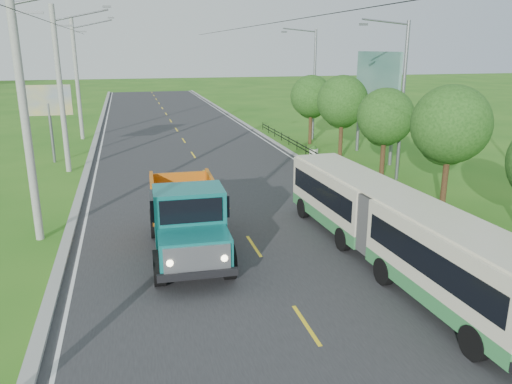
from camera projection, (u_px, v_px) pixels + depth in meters
name	position (u px, v px, depth m)	size (l,w,h in m)	color
ground	(306.00, 325.00, 14.12)	(240.00, 240.00, 0.00)	#2A6A19
road	(201.00, 167.00, 32.71)	(14.00, 120.00, 0.02)	#28282B
curb_left	(86.00, 173.00, 30.96)	(0.40, 120.00, 0.15)	#9E9E99
curb_right	(304.00, 161.00, 34.42)	(0.30, 120.00, 0.10)	#9E9E99
edge_line_left	(95.00, 173.00, 31.10)	(0.12, 120.00, 0.00)	silver
edge_line_right	(297.00, 161.00, 34.30)	(0.12, 120.00, 0.00)	silver
centre_dash	(306.00, 325.00, 14.11)	(0.12, 2.20, 0.00)	yellow
railing_right	(353.00, 177.00, 28.97)	(0.04, 40.00, 0.60)	black
pole_near	(25.00, 115.00, 19.07)	(3.51, 0.32, 10.00)	gray
pole_mid	(61.00, 90.00, 30.23)	(3.51, 0.32, 10.00)	gray
pole_far	(77.00, 78.00, 41.38)	(3.51, 0.32, 10.00)	gray
tree_third	(450.00, 128.00, 22.94)	(3.60, 3.62, 6.00)	#382314
tree_fourth	(385.00, 119.00, 28.63)	(3.24, 3.31, 5.40)	#382314
tree_fifth	(342.00, 104.00, 34.14)	(3.48, 3.52, 5.80)	#382314
tree_back	(311.00, 98.00, 39.77)	(3.30, 3.36, 5.50)	#382314
streetlight_mid	(400.00, 96.00, 28.32)	(3.02, 0.20, 9.07)	slate
streetlight_far	(313.00, 81.00, 41.34)	(3.02, 0.20, 9.07)	slate
planter_near	(445.00, 221.00, 21.69)	(0.64, 0.64, 0.67)	silver
planter_mid	(363.00, 177.00, 29.12)	(0.64, 0.64, 0.67)	silver
planter_far	(314.00, 151.00, 36.56)	(0.64, 0.64, 0.67)	silver
billboard_left	(48.00, 105.00, 33.06)	(3.00, 0.20, 5.20)	slate
billboard_right	(377.00, 81.00, 34.18)	(0.24, 6.00, 7.30)	slate
bus	(392.00, 224.00, 17.58)	(2.78, 13.79, 2.65)	#338043
dump_truck	(187.00, 214.00, 18.54)	(2.88, 6.91, 2.87)	#116B68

